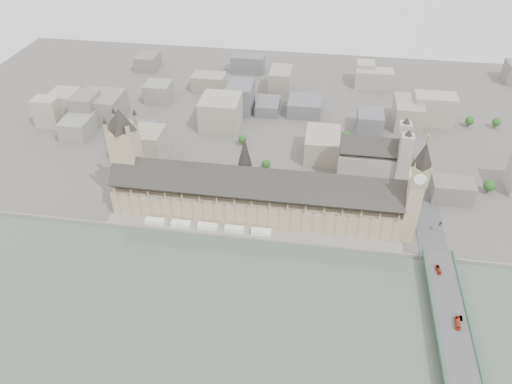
# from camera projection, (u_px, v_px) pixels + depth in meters

# --- Properties ---
(ground) EXTENTS (900.00, 900.00, 0.00)m
(ground) POSITION_uv_depth(u_px,v_px,m) (252.00, 229.00, 458.90)
(ground) COLOR #595651
(ground) RESTS_ON ground
(embankment_wall) EXTENTS (600.00, 1.50, 3.00)m
(embankment_wall) POSITION_uv_depth(u_px,v_px,m) (249.00, 239.00, 446.07)
(embankment_wall) COLOR gray
(embankment_wall) RESTS_ON ground
(river_terrace) EXTENTS (270.00, 15.00, 2.00)m
(river_terrace) POSITION_uv_depth(u_px,v_px,m) (250.00, 234.00, 452.34)
(river_terrace) COLOR gray
(river_terrace) RESTS_ON ground
(terrace_tents) EXTENTS (118.00, 7.00, 4.00)m
(terrace_tents) POSITION_uv_depth(u_px,v_px,m) (207.00, 226.00, 455.90)
(terrace_tents) COLOR white
(terrace_tents) RESTS_ON river_terrace
(palace_of_westminster) EXTENTS (265.00, 40.73, 55.44)m
(palace_of_westminster) POSITION_uv_depth(u_px,v_px,m) (255.00, 197.00, 461.12)
(palace_of_westminster) COLOR tan
(palace_of_westminster) RESTS_ON ground
(elizabeth_tower) EXTENTS (17.00, 17.00, 107.50)m
(elizabeth_tower) POSITION_uv_depth(u_px,v_px,m) (417.00, 186.00, 413.78)
(elizabeth_tower) COLOR tan
(elizabeth_tower) RESTS_ON ground
(victoria_tower) EXTENTS (30.00, 30.00, 100.00)m
(victoria_tower) POSITION_uv_depth(u_px,v_px,m) (126.00, 152.00, 461.94)
(victoria_tower) COLOR tan
(victoria_tower) RESTS_ON ground
(central_tower) EXTENTS (13.00, 13.00, 48.00)m
(central_tower) POSITION_uv_depth(u_px,v_px,m) (245.00, 160.00, 446.49)
(central_tower) COLOR gray
(central_tower) RESTS_ON ground
(westminster_bridge) EXTENTS (25.00, 325.00, 10.25)m
(westminster_bridge) POSITION_uv_depth(u_px,v_px,m) (450.00, 322.00, 366.21)
(westminster_bridge) COLOR #474749
(westminster_bridge) RESTS_ON ground
(bridge_parapets) EXTENTS (25.00, 235.00, 1.15)m
(bridge_parapets) POSITION_uv_depth(u_px,v_px,m) (462.00, 371.00, 327.42)
(bridge_parapets) COLOR #335C41
(bridge_parapets) RESTS_ON westminster_bridge
(westminster_abbey) EXTENTS (68.00, 36.00, 64.00)m
(westminster_abbey) POSITION_uv_depth(u_px,v_px,m) (374.00, 161.00, 505.93)
(westminster_abbey) COLOR #A9A598
(westminster_abbey) RESTS_ON ground
(city_skyline_inland) EXTENTS (720.00, 360.00, 38.00)m
(city_skyline_inland) POSITION_uv_depth(u_px,v_px,m) (282.00, 95.00, 642.61)
(city_skyline_inland) COLOR gray
(city_skyline_inland) RESTS_ON ground
(park_trees) EXTENTS (110.00, 30.00, 15.00)m
(park_trees) POSITION_uv_depth(u_px,v_px,m) (251.00, 184.00, 503.44)
(park_trees) COLOR #254C1B
(park_trees) RESTS_ON ground
(red_bus_north) EXTENTS (3.30, 10.05, 2.75)m
(red_bus_north) POSITION_uv_depth(u_px,v_px,m) (438.00, 270.00, 400.74)
(red_bus_north) COLOR red
(red_bus_north) RESTS_ON westminster_bridge
(red_bus_south) EXTENTS (3.76, 12.10, 3.32)m
(red_bus_south) POSITION_uv_depth(u_px,v_px,m) (458.00, 323.00, 357.45)
(red_bus_south) COLOR red
(red_bus_south) RESTS_ON westminster_bridge
(car_silver) EXTENTS (1.70, 4.58, 1.49)m
(car_silver) POSITION_uv_depth(u_px,v_px,m) (461.00, 318.00, 362.07)
(car_silver) COLOR gray
(car_silver) RESTS_ON westminster_bridge
(car_approach) EXTENTS (3.74, 5.68, 1.53)m
(car_approach) POSITION_uv_depth(u_px,v_px,m) (440.00, 224.00, 448.04)
(car_approach) COLOR gray
(car_approach) RESTS_ON westminster_bridge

